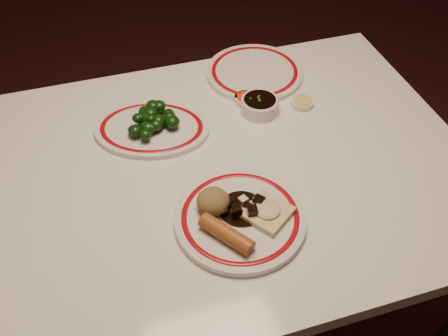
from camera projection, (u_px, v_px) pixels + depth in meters
ground at (226, 313)px, 1.76m from camera, size 7.00×7.00×0.00m
dining_table at (227, 189)px, 1.28m from camera, size 1.20×0.90×0.75m
main_plate at (240, 218)px, 1.09m from camera, size 0.30×0.30×0.02m
rice_mound at (213, 201)px, 1.08m from camera, size 0.07×0.07×0.05m
spring_roll at (226, 234)px, 1.03m from camera, size 0.10×0.12×0.03m
fried_wonton at (267, 212)px, 1.08m from camera, size 0.13×0.13×0.03m
stirfry_heap at (243, 206)px, 1.09m from camera, size 0.11×0.10×0.03m
broccoli_plate at (152, 129)px, 1.29m from camera, size 0.35×0.33×0.02m
broccoli_pile at (152, 119)px, 1.28m from camera, size 0.13×0.14×0.05m
soy_bowl at (260, 106)px, 1.34m from camera, size 0.10×0.10×0.04m
sweet_sour_dish at (246, 99)px, 1.38m from camera, size 0.06×0.06×0.02m
mustard_dish at (302, 103)px, 1.37m from camera, size 0.06×0.06×0.02m
far_plate at (254, 72)px, 1.47m from camera, size 0.29×0.29×0.02m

